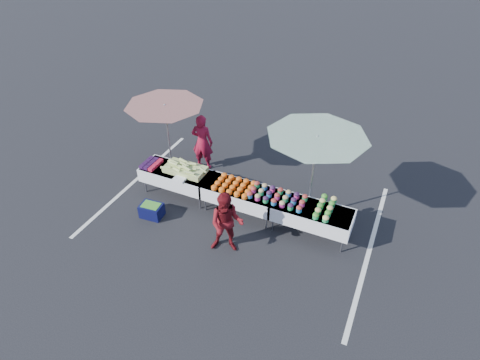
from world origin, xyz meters
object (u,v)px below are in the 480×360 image
at_px(table_right, 312,214).
at_px(umbrella_right, 317,144).
at_px(table_left, 177,176).
at_px(table_center, 240,194).
at_px(vendor, 202,142).
at_px(storage_bin, 152,210).
at_px(customer, 227,223).
at_px(umbrella_left, 165,111).

xyz_separation_m(table_right, umbrella_right, (-0.22, 0.55, 1.52)).
bearing_deg(table_left, table_center, 0.00).
xyz_separation_m(vendor, storage_bin, (-0.13, -2.41, -0.65)).
bearing_deg(customer, umbrella_left, 125.16).
distance_m(vendor, umbrella_right, 3.69).
bearing_deg(table_center, storage_bin, -151.54).
distance_m(customer, storage_bin, 2.27).
relative_size(table_center, table_right, 1.00).
relative_size(umbrella_left, storage_bin, 3.75).
bearing_deg(storage_bin, table_left, 78.35).
bearing_deg(table_right, umbrella_left, 169.46).
bearing_deg(umbrella_right, table_center, -160.79).
height_order(table_right, vendor, vendor).
distance_m(table_right, customer, 2.00).
relative_size(table_center, storage_bin, 3.27).
distance_m(table_right, vendor, 3.85).
bearing_deg(umbrella_left, table_left, -48.81).
height_order(umbrella_right, storage_bin, umbrella_right).
bearing_deg(customer, table_center, 83.70).
distance_m(customer, umbrella_left, 3.63).
bearing_deg(table_left, table_right, 0.00).
distance_m(table_left, table_right, 3.60).
bearing_deg(umbrella_right, vendor, 166.29).
height_order(table_center, customer, customer).
bearing_deg(vendor, table_left, 80.78).
bearing_deg(table_center, umbrella_left, 162.26).
bearing_deg(table_right, table_left, 180.00).
xyz_separation_m(customer, umbrella_left, (-2.76, 2.06, 1.14)).
relative_size(customer, storage_bin, 2.71).
distance_m(table_right, storage_bin, 3.88).
bearing_deg(table_right, vendor, 159.08).
bearing_deg(storage_bin, umbrella_left, 102.37).
bearing_deg(storage_bin, vendor, 81.73).
xyz_separation_m(table_left, table_center, (1.80, 0.00, 0.00)).
bearing_deg(umbrella_right, table_right, -68.06).
height_order(table_left, umbrella_left, umbrella_left).
xyz_separation_m(customer, umbrella_right, (1.31, 1.81, 1.33)).
distance_m(table_center, umbrella_right, 2.26).
relative_size(customer, umbrella_right, 0.64).
xyz_separation_m(table_left, umbrella_right, (3.38, 0.55, 1.52)).
xyz_separation_m(table_center, customer, (0.26, -1.26, 0.19)).
bearing_deg(customer, table_left, 130.45).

